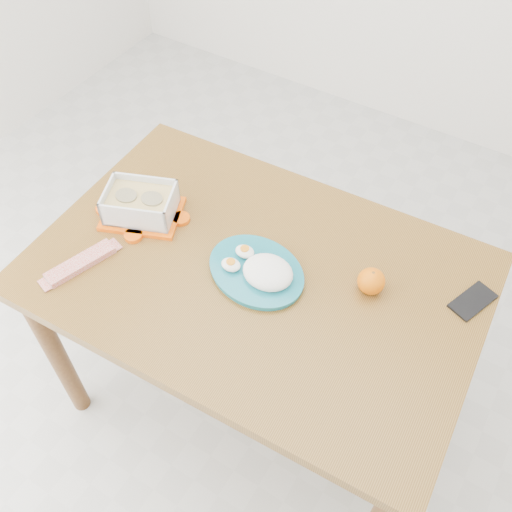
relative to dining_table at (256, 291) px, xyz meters
The scene contains 7 objects.
ground 0.69m from the dining_table, 152.38° to the left, with size 3.50×3.50×0.00m, color #B7B7B2.
dining_table is the anchor object (origin of this frame).
food_container 0.42m from the dining_table, behind, with size 0.27×0.24×0.09m.
orange_fruit 0.34m from the dining_table, 19.36° to the left, with size 0.07×0.07×0.07m, color #FF6905.
rice_plate 0.12m from the dining_table, 29.96° to the right, with size 0.33×0.33×0.08m.
candy_bar 0.49m from the dining_table, 150.37° to the right, with size 0.20×0.05×0.02m, color red.
smartphone 0.58m from the dining_table, 21.09° to the left, with size 0.06×0.13×0.01m, color black.
Camera 1 is at (0.71, -0.93, 1.97)m, focal length 40.00 mm.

